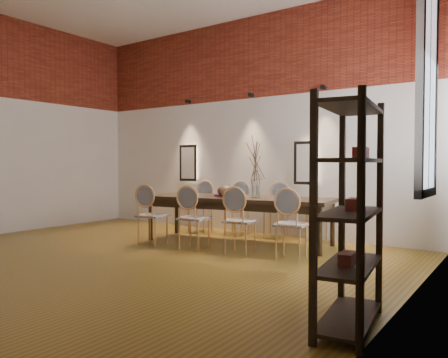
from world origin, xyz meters
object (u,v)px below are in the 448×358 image
Objects in this scene: chair_near_a at (153,215)px; chair_far_a at (200,207)px; dining_table at (238,220)px; chair_far_b at (237,209)px; chair_far_d at (319,213)px; vase at (256,188)px; chair_near_b at (194,218)px; bowl at (225,191)px; chair_near_d at (291,224)px; chair_near_c at (240,221)px; shelving_rack at (350,213)px; book at (223,195)px; chair_far_c at (276,211)px.

chair_near_a and chair_far_a have the same top height.
chair_far_b is at bearing 116.27° from dining_table.
chair_near_a is at bearing 63.73° from chair_far_b.
chair_far_d is 1.21m from vase.
vase reaches higher than chair_near_b.
bowl is (0.80, 0.85, 0.37)m from chair_near_a.
chair_near_a is 1.00× the size of chair_near_d.
dining_table is 3.22× the size of chair_far_d.
chair_far_b is (0.75, 0.12, 0.00)m from chair_far_a.
chair_near_c is 3.13× the size of vase.
chair_far_b is at bearing 126.43° from shelving_rack.
book is (-0.07, 0.06, -0.07)m from bowl.
chair_far_b is 3.62× the size of book.
shelving_rack is at bearing 107.26° from chair_far_d.
shelving_rack is at bearing -32.50° from chair_near_a.
chair_far_c is 0.76m from chair_far_d.
dining_table is 0.48m from book.
book is (-0.58, -0.07, -0.14)m from vase.
chair_near_d reaches higher than book.
chair_far_b is 1.11m from vase.
chair_near_a is 1.53m from chair_far_a.
dining_table is 1.37m from chair_near_a.
chair_near_c is 0.52× the size of shelving_rack.
vase is (0.79, -0.65, 0.43)m from chair_far_b.
dining_table is 3.77m from shelving_rack.
chair_far_b is 1.00× the size of chair_far_c.
chair_far_b is (-0.23, 1.51, 0.00)m from chair_near_b.
chair_near_a is 2.15m from chair_far_c.
bowl is at bearing 31.08° from chair_far_d.
vase is 3.55m from shelving_rack.
chair_near_d is at bearing 0.00° from chair_near_b.
chair_far_a is (-0.98, 1.40, 0.00)m from chair_near_b.
vase is at bearing 84.29° from chair_far_c.
chair_far_c is at bearing 90.00° from chair_near_c.
vase is 0.60m from book.
chair_far_d reaches higher than dining_table.
book is at bearing 131.58° from shelving_rack.
chair_near_d is 1.53m from chair_far_d.
chair_far_c is 3.62× the size of book.
chair_near_b is 1.71m from chair_far_a.
chair_far_c is at bearing 0.00° from chair_far_d.
book is at bearing 27.75° from chair_far_d.
chair_far_c is 1.03m from book.
chair_near_b is (-0.26, -0.82, 0.09)m from dining_table.
chair_near_c is 1.07m from book.
chair_far_b is at bearing 90.00° from chair_near_b.
chair_near_b is 1.00× the size of chair_far_a.
vase is (-0.94, 0.63, 0.43)m from chair_near_d.
bowl is at bearing 77.51° from chair_near_b.
chair_far_a is 5.07m from shelving_rack.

